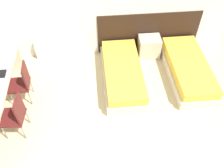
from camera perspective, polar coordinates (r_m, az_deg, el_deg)
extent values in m
cube|color=silver|center=(5.64, -1.71, 18.14)|extent=(5.84, 0.05, 2.70)
cube|color=black|center=(6.21, 8.31, 11.58)|extent=(2.45, 0.03, 1.04)
cube|color=beige|center=(5.61, 2.42, 1.73)|extent=(0.87, 1.95, 0.21)
cube|color=gold|center=(5.47, 2.48, 3.18)|extent=(0.79, 1.87, 0.19)
cube|color=beige|center=(5.96, 16.76, 2.66)|extent=(0.87, 1.95, 0.21)
cube|color=gold|center=(5.83, 17.18, 4.04)|extent=(0.79, 1.87, 0.19)
cube|color=beige|center=(6.19, 8.46, 8.43)|extent=(0.51, 0.38, 0.52)
cube|color=silver|center=(6.23, -13.29, 7.74)|extent=(0.83, 0.12, 0.50)
cube|color=beige|center=(6.07, -21.99, 5.31)|extent=(0.46, 0.04, 0.74)
cube|color=#511919|center=(5.32, -20.40, -0.23)|extent=(0.42, 0.42, 0.05)
cube|color=#511919|center=(5.09, -19.14, 1.95)|extent=(0.04, 0.37, 0.48)
cylinder|color=slate|center=(5.42, -21.72, -3.39)|extent=(0.02, 0.02, 0.41)
cylinder|color=slate|center=(5.64, -21.28, -0.68)|extent=(0.02, 0.02, 0.41)
cylinder|color=slate|center=(5.33, -18.18, -3.10)|extent=(0.02, 0.02, 0.41)
cylinder|color=slate|center=(5.55, -17.87, -0.35)|extent=(0.02, 0.02, 0.41)
cube|color=#511919|center=(4.84, -21.73, -7.13)|extent=(0.44, 0.44, 0.05)
cube|color=#511919|center=(4.57, -20.45, -5.32)|extent=(0.06, 0.37, 0.48)
cylinder|color=slate|center=(5.00, -23.35, -10.20)|extent=(0.02, 0.02, 0.41)
cylinder|color=slate|center=(5.17, -22.33, -6.98)|extent=(0.02, 0.02, 0.41)
cylinder|color=slate|center=(4.87, -19.56, -10.45)|extent=(0.02, 0.02, 0.41)
cylinder|color=slate|center=(5.05, -18.68, -7.14)|extent=(0.02, 0.02, 0.41)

